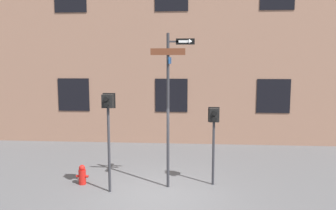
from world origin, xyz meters
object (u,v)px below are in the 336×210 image
Objects in this scene: street_sign_pole at (170,96)px; pedestrian_signal_right at (214,125)px; fire_hydrant at (82,175)px; pedestrian_signal_left at (108,115)px.

street_sign_pole is 1.91× the size of pedestrian_signal_right.
street_sign_pole reaches higher than pedestrian_signal_right.
pedestrian_signal_right is 3.91× the size of fire_hydrant.
pedestrian_signal_left is at bearing -165.21° from pedestrian_signal_right.
pedestrian_signal_left reaches higher than fire_hydrant.
pedestrian_signal_left is 3.29m from pedestrian_signal_right.
fire_hydrant is at bearing 179.42° from street_sign_pole.
street_sign_pole is 1.67m from pedestrian_signal_right.
pedestrian_signal_right is (1.37, 0.31, -0.91)m from street_sign_pole.
fire_hydrant is (-1.04, 0.56, -2.04)m from pedestrian_signal_left.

